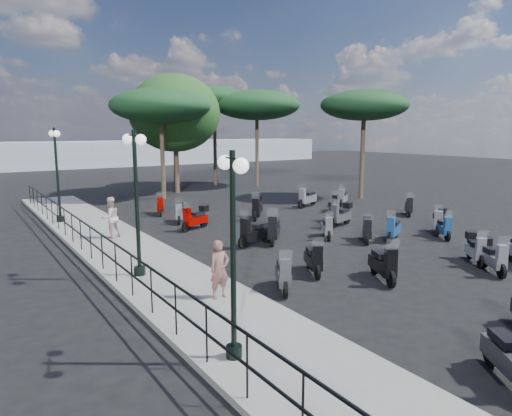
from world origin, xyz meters
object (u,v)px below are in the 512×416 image
scooter_27 (307,198)px  pine_2 (161,106)px  scooter_4 (195,219)px  scooter_10 (180,213)px  scooter_15 (341,215)px  scooter_25 (409,207)px  scooter_0 (511,359)px  scooter_8 (327,228)px  scooter_5 (160,206)px  scooter_14 (393,229)px  scooter_9 (274,230)px  scooter_19 (440,222)px  scooter_21 (335,204)px  pine_0 (214,99)px  scooter_16 (334,214)px  scooter_26 (343,198)px  broadleaf_tree (175,113)px  pedestrian_far (110,217)px  scooter_12 (493,257)px  pine_1 (257,105)px  scooter_20 (367,230)px  woman (220,269)px  pine_3 (364,106)px  scooter_1 (383,265)px  scooter_3 (255,233)px  scooter_2 (283,275)px  scooter_11 (257,208)px  lamp_post_1 (136,194)px  scooter_13 (475,249)px  lamp_post_0 (233,243)px  scooter_24 (442,227)px  scooter_7 (314,260)px

scooter_27 → pine_2: bearing=17.7°
scooter_4 → scooter_10: scooter_4 is taller
scooter_15 → scooter_25: scooter_15 is taller
scooter_15 → scooter_27: scooter_27 is taller
scooter_0 → scooter_8: (4.81, 9.89, -0.06)m
scooter_5 → scooter_14: bearing=138.6°
scooter_9 → scooter_14: bearing=-167.6°
scooter_14 → scooter_19: 2.64m
scooter_21 → pine_0: 15.53m
scooter_16 → scooter_26: 5.25m
scooter_15 → broadleaf_tree: broadleaf_tree is taller
pedestrian_far → scooter_25: (14.42, -2.93, -0.52)m
scooter_15 → broadleaf_tree: (-1.51, 14.80, 5.00)m
scooter_5 → scooter_12: scooter_12 is taller
scooter_10 → pine_1: 15.89m
scooter_5 → scooter_27: (7.90, -2.41, 0.02)m
scooter_5 → scooter_20: 11.06m
woman → pine_1: (14.48, 19.95, 5.34)m
scooter_27 → pine_3: pine_3 is taller
scooter_1 → scooter_10: bearing=-55.8°
scooter_21 → scooter_25: scooter_25 is taller
scooter_3 → scooter_5: 8.20m
woman → scooter_14: bearing=11.8°
scooter_2 → pine_1: 24.44m
scooter_11 → scooter_27: 4.53m
scooter_12 → scooter_26: size_ratio=1.01×
scooter_19 → scooter_27: size_ratio=0.89×
scooter_4 → scooter_5: scooter_4 is taller
lamp_post_1 → scooter_8: (8.17, 0.88, -2.14)m
broadleaf_tree → pine_0: size_ratio=1.06×
scooter_13 → scooter_3: bearing=-8.9°
scooter_15 → scooter_16: size_ratio=1.23×
lamp_post_1 → pedestrian_far: bearing=79.0°
scooter_3 → scooter_16: scooter_3 is taller
scooter_1 → scooter_16: (4.66, 7.03, -0.03)m
scooter_11 → scooter_14: size_ratio=0.98×
scooter_15 → pine_3: pine_3 is taller
scooter_12 → scooter_25: bearing=-90.9°
lamp_post_0 → scooter_16: 14.00m
scooter_14 → scooter_25: (5.02, 3.17, -0.00)m
woman → scooter_3: (3.97, 4.36, -0.39)m
scooter_5 → scooter_20: size_ratio=1.22×
scooter_24 → pine_1: 19.91m
lamp_post_1 → pine_1: pine_1 is taller
scooter_9 → scooter_13: size_ratio=1.18×
scooter_7 → pine_0: (8.57, 21.90, 6.32)m
scooter_15 → scooter_26: bearing=-61.3°
pedestrian_far → pine_3: 17.83m
scooter_13 → scooter_16: (0.70, 7.47, -0.01)m
lamp_post_0 → pine_3: 22.80m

